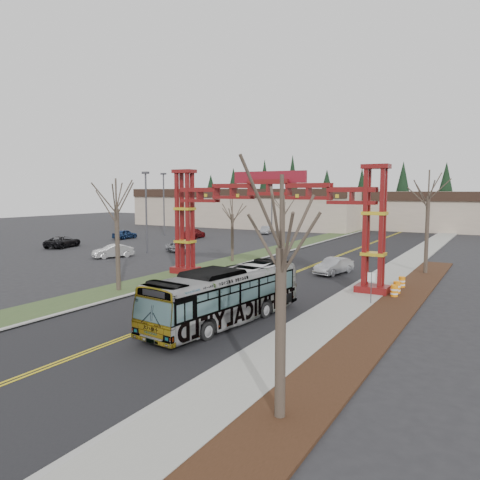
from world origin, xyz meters
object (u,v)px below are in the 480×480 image
Objects in this scene: gateway_arch at (269,206)px; transit_bus at (226,296)px; light_pole_mid at (164,200)px; retail_building_west at (254,207)px; bare_tree_right_near at (281,249)px; parked_car_near_a at (179,247)px; parked_car_mid_b at (125,234)px; barrel_north at (402,283)px; retail_building_east at (470,211)px; bare_tree_median_mid at (232,215)px; street_sign at (371,282)px; bare_tree_right_far at (428,196)px; barrel_south at (394,291)px; bare_tree_median_near at (116,209)px; parked_car_near_b at (113,251)px; light_pole_near at (146,206)px; parked_car_mid_a at (194,233)px; silver_sedan at (334,266)px; bare_tree_median_far at (284,209)px; light_pole_far at (272,199)px; parked_car_far_a at (266,230)px; parked_car_near_c at (63,242)px; barrel_mid at (397,288)px.

gateway_arch is 12.39m from transit_bus.
retail_building_west is at bearing 87.12° from light_pole_mid.
parked_car_near_a is at bearing 131.63° from bare_tree_right_near.
parked_car_mid_b is 45.92m from barrel_north.
retail_building_east is 56.97m from bare_tree_median_mid.
parked_car_near_a is at bearing 151.15° from street_sign.
bare_tree_right_far is 12.25m from barrel_south.
light_pole_mid reaches higher than bare_tree_median_near.
retail_building_west is at bearing 123.97° from transit_bus.
bare_tree_right_far is at bearing 35.91° from parked_car_near_b.
light_pole_near is at bearing -56.45° from light_pole_mid.
bare_tree_right_far is at bearing 145.06° from parked_car_mid_a.
silver_sedan is 9.84m from bare_tree_right_far.
bare_tree_median_far is at bearing -13.74° from light_pole_mid.
parked_car_mid_a is at bearing 46.14° from parked_car_near_a.
light_pole_far reaches higher than retail_building_east.
retail_building_west is 12.46× the size of parked_car_near_a.
bare_tree_median_near is (10.74, -44.86, 5.17)m from parked_car_far_a.
light_pole_far is at bearing 57.44° from light_pole_mid.
parked_car_far_a is 0.43× the size of light_pole_near.
parked_car_near_b is 1.02× the size of parked_car_mid_b.
light_pole_far reaches higher than bare_tree_median_far.
street_sign is (-1.27, 16.16, -3.87)m from bare_tree_right_near.
light_pole_far reaches higher than transit_bus.
silver_sedan reaches higher than barrel_south.
parked_car_near_b reaches higher than barrel_south.
bare_tree_right_far is at bearing 44.99° from bare_tree_median_near.
light_pole_far is at bearing -120.79° from parked_car_mid_b.
parked_car_mid_b is (-12.86, 15.32, 0.01)m from parked_car_near_b.
bare_tree_median_far is at bearing 134.69° from barrel_north.
barrel_south is (17.58, -8.48, -4.31)m from bare_tree_median_mid.
barrel_south is (17.58, 7.43, -5.38)m from bare_tree_median_near.
light_pole_near reaches higher than parked_car_near_c.
retail_building_east is 50.86m from parked_car_mid_a.
bare_tree_right_near reaches higher than parked_car_near_c.
parked_car_near_b is 0.44× the size of light_pole_far.
bare_tree_right_far is (28.74, -26.86, 5.98)m from parked_car_far_a.
parked_car_near_c is 1.01× the size of parked_car_mid_a.
bare_tree_right_far is at bearing 165.44° from parked_car_mid_b.
retail_building_east is at bearing 71.58° from bare_tree_median_mid.
bare_tree_median_far is (-8.00, 20.38, -1.12)m from gateway_arch.
parked_car_mid_a is 0.76× the size of bare_tree_median_mid.
bare_tree_median_mid is at bearing 123.10° from parked_car_mid_a.
bare_tree_median_far reaches higher than barrel_north.
parked_car_mid_a is at bearing -136.02° from parked_car_far_a.
bare_tree_median_mid is at bearing 42.08° from parked_car_near_b.
silver_sedan is 18.72m from bare_tree_median_near.
light_pole_far is at bearing 125.41° from barrel_mid.
parked_car_near_c is (-35.60, 18.73, -0.79)m from transit_bus.
retail_building_west is at bearing -98.01° from parked_car_mid_b.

